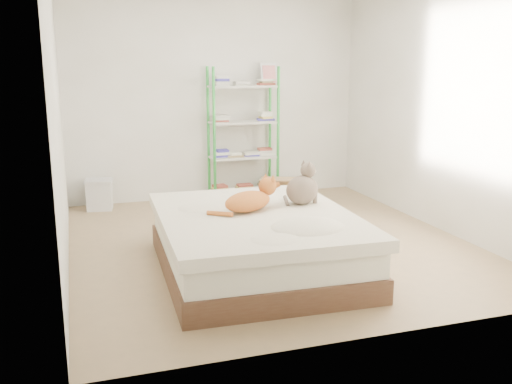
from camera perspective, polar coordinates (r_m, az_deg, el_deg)
name	(u,v)px	position (r m, az deg, el deg)	size (l,w,h in m)	color
room	(269,111)	(5.44, 1.34, 8.10)	(3.81, 4.21, 2.61)	tan
bed	(256,242)	(4.88, -0.04, -5.03)	(1.67, 2.05, 0.51)	brown
orange_cat	(248,199)	(4.85, -0.83, -0.69)	(0.55, 0.29, 0.22)	orange
grey_cat	(302,184)	(5.10, 4.63, 0.85)	(0.27, 0.33, 0.38)	gray
shelf_unit	(244,137)	(7.37, -1.24, 5.53)	(0.91, 0.36, 1.74)	green
cardboard_box	(283,196)	(6.82, 2.72, -0.36)	(0.66, 0.68, 0.44)	tan
white_bin	(99,194)	(7.15, -15.39, -0.23)	(0.36, 0.33, 0.37)	silver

